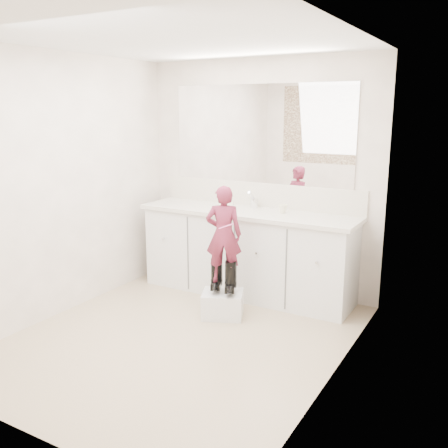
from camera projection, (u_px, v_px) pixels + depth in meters
The scene contains 19 objects.
floor at pixel (180, 338), 4.22m from camera, with size 3.00×3.00×0.00m, color #968862.
ceiling at pixel (174, 38), 3.68m from camera, with size 3.00×3.00×0.00m, color white.
wall_back at pixel (260, 177), 5.22m from camera, with size 2.60×2.60×0.00m, color #BFB1A3.
wall_front at pixel (17, 241), 2.68m from camera, with size 2.60×2.60×0.00m, color #BFB1A3.
wall_left at pixel (61, 186), 4.58m from camera, with size 3.00×3.00×0.00m, color #BFB1A3.
wall_right at pixel (338, 215), 3.32m from camera, with size 3.00×3.00×0.00m, color #BFB1A3.
vanity_cabinet at pixel (247, 254), 5.16m from camera, with size 2.20×0.55×0.85m, color silver.
countertop at pixel (247, 213), 5.05m from camera, with size 2.28×0.58×0.04m, color beige.
backsplash at pixel (259, 194), 5.25m from camera, with size 2.28×0.03×0.25m, color beige.
mirror at pixel (260, 134), 5.11m from camera, with size 2.00×0.02×1.00m, color white.
dot_panel at pixel (11, 157), 2.59m from camera, with size 2.00×0.01×1.20m, color #472819.
faucet at pixel (254, 203), 5.17m from camera, with size 0.08×0.08×0.10m, color silver.
cup at pixel (283, 209), 4.91m from camera, with size 0.09×0.09×0.08m, color #EDE7BE.
soap_bottle at pixel (229, 201), 5.11m from camera, with size 0.08×0.08×0.17m, color white.
step_stool at pixel (223, 304), 4.64m from camera, with size 0.37×0.31×0.24m, color silver.
boot_left at pixel (217, 275), 4.64m from camera, with size 0.11×0.20×0.31m, color black, non-canonical shape.
boot_right at pixel (231, 277), 4.56m from camera, with size 0.11×0.20×0.31m, color black, non-canonical shape.
toddler at pixel (224, 234), 4.51m from camera, with size 0.33×0.21×0.90m, color #A93455.
toothbrush at pixel (226, 226), 4.39m from camera, with size 0.01×0.01×0.14m, color pink.
Camera 1 is at (2.25, -3.20, 1.89)m, focal length 40.00 mm.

